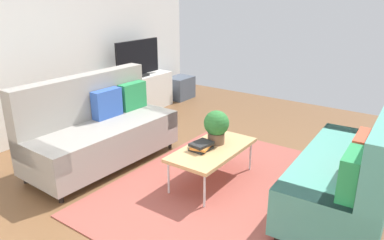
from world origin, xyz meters
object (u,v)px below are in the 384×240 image
at_px(coffee_table, 212,150).
at_px(storage_trunk, 180,88).
at_px(vase_0, 111,77).
at_px(vase_1, 119,75).
at_px(couch_beige, 100,129).
at_px(couch_green, 354,171).
at_px(table_book_0, 201,148).
at_px(tv_console, 139,94).
at_px(bottle_1, 134,72).
at_px(potted_plant, 216,126).
at_px(tv, 138,59).
at_px(bottle_0, 130,73).

xyz_separation_m(coffee_table, storage_trunk, (2.55, 2.39, -0.17)).
height_order(vase_0, vase_1, vase_1).
relative_size(couch_beige, coffee_table, 1.75).
relative_size(couch_green, table_book_0, 8.06).
bearing_deg(vase_1, table_book_0, -115.23).
distance_m(tv_console, bottle_1, 0.44).
bearing_deg(potted_plant, bottle_1, 63.90).
relative_size(tv_console, table_book_0, 5.83).
xyz_separation_m(potted_plant, vase_1, (0.91, 2.50, 0.10)).
xyz_separation_m(couch_beige, tv, (1.83, 1.05, 0.51)).
bearing_deg(tv, couch_beige, -150.18).
relative_size(coffee_table, vase_0, 5.89).
height_order(couch_green, tv_console, couch_green).
distance_m(storage_trunk, potted_plant, 3.39).
height_order(coffee_table, vase_1, vase_1).
bearing_deg(table_book_0, couch_beige, 101.53).
bearing_deg(coffee_table, couch_green, -78.64).
xyz_separation_m(vase_0, bottle_0, (0.35, -0.09, 0.02)).
height_order(couch_beige, bottle_1, couch_beige).
xyz_separation_m(coffee_table, bottle_1, (1.32, 2.45, 0.35)).
bearing_deg(tv_console, potted_plant, -118.05).
relative_size(vase_0, bottle_0, 0.82).
height_order(tv_console, tv, tv).
bearing_deg(coffee_table, vase_1, 67.45).
height_order(tv_console, potted_plant, potted_plant).
bearing_deg(potted_plant, couch_green, -84.38).
height_order(tv, storage_trunk, tv).
bearing_deg(storage_trunk, vase_0, 174.90).
bearing_deg(vase_0, couch_green, -98.33).
bearing_deg(bottle_0, potted_plant, -114.09).
height_order(tv_console, vase_0, vase_0).
bearing_deg(bottle_0, vase_1, 151.28).
bearing_deg(potted_plant, vase_0, 73.83).
height_order(coffee_table, table_book_0, table_book_0).
height_order(storage_trunk, vase_1, vase_1).
bearing_deg(vase_0, couch_beige, -138.14).
bearing_deg(bottle_1, potted_plant, -116.10).
bearing_deg(tv_console, couch_beige, -149.71).
xyz_separation_m(couch_beige, bottle_0, (1.60, 1.03, 0.31)).
distance_m(tv, vase_0, 0.62).
bearing_deg(couch_beige, bottle_1, -147.34).
height_order(storage_trunk, vase_0, vase_0).
distance_m(vase_0, vase_1, 0.19).
distance_m(couch_green, bottle_0, 3.99).
distance_m(potted_plant, bottle_1, 2.68).
relative_size(potted_plant, bottle_0, 1.71).
xyz_separation_m(couch_green, bottle_1, (1.04, 3.87, 0.30)).
bearing_deg(vase_0, tv_console, -4.93).
height_order(couch_green, bottle_0, couch_green).
relative_size(storage_trunk, potted_plant, 1.34).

